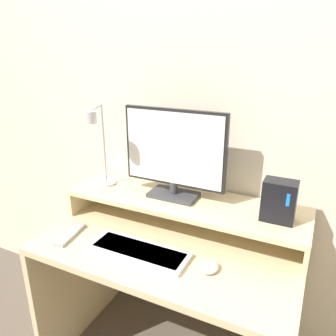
{
  "coord_description": "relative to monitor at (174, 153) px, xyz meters",
  "views": [
    {
      "loc": [
        0.52,
        -0.77,
        1.49
      ],
      "look_at": [
        -0.02,
        0.35,
        1.03
      ],
      "focal_mm": 35.0,
      "sensor_mm": 36.0,
      "label": 1
    }
  ],
  "objects": [
    {
      "name": "wall_back",
      "position": [
        0.05,
        0.19,
        0.2
      ],
      "size": [
        6.0,
        0.05,
        2.5
      ],
      "color": "beige",
      "rests_on": "ground_plane"
    },
    {
      "name": "desk",
      "position": [
        0.05,
        -0.16,
        -0.56
      ],
      "size": [
        1.09,
        0.63,
        0.71
      ],
      "color": "beige",
      "rests_on": "ground_plane"
    },
    {
      "name": "monitor_shelf",
      "position": [
        0.05,
        -0.01,
        -0.23
      ],
      "size": [
        1.09,
        0.32,
        0.14
      ],
      "color": "beige",
      "rests_on": "desk"
    },
    {
      "name": "monitor",
      "position": [
        0.0,
        0.0,
        0.0
      ],
      "size": [
        0.48,
        0.13,
        0.4
      ],
      "color": "#38383D",
      "rests_on": "monitor_shelf"
    },
    {
      "name": "desk_lamp",
      "position": [
        -0.34,
        -0.08,
        0.01
      ],
      "size": [
        0.13,
        0.23,
        0.4
      ],
      "color": "silver",
      "rests_on": "monitor_shelf"
    },
    {
      "name": "router_dock",
      "position": [
        0.46,
        -0.02,
        -0.13
      ],
      "size": [
        0.13,
        0.09,
        0.17
      ],
      "color": "black",
      "rests_on": "monitor_shelf"
    },
    {
      "name": "keyboard",
      "position": [
        -0.02,
        -0.29,
        -0.33
      ],
      "size": [
        0.41,
        0.14,
        0.02
      ],
      "color": "silver",
      "rests_on": "desk"
    },
    {
      "name": "mouse",
      "position": [
        0.27,
        -0.26,
        -0.33
      ],
      "size": [
        0.07,
        0.09,
        0.03
      ],
      "color": "silver",
      "rests_on": "desk"
    },
    {
      "name": "remote_control",
      "position": [
        -0.36,
        -0.31,
        -0.34
      ],
      "size": [
        0.08,
        0.19,
        0.02
      ],
      "color": "#99999E",
      "rests_on": "desk"
    }
  ]
}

